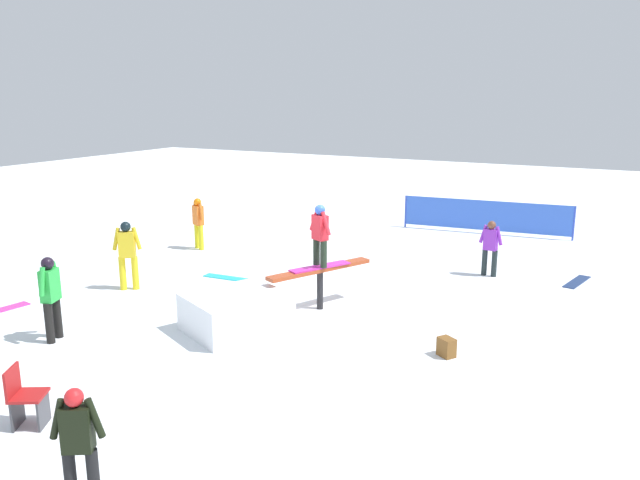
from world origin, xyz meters
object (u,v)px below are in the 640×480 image
object	(u,v)px
backpack_on_snow	(446,347)
bystander_orange	(198,221)
loose_snowboard_cyan	(227,278)
bystander_black	(78,440)
folding_chair	(25,399)
loose_snowboard_navy	(577,282)
main_rider_on_rail	(320,237)
bystander_yellow	(127,252)
bystander_green	(51,294)
bystander_purple	(490,245)
rail_feature	(320,274)

from	to	relation	value
backpack_on_snow	bystander_orange	bearing A→B (deg)	7.59
bystander_orange	loose_snowboard_cyan	size ratio (longest dim) A/B	1.21
bystander_black	folding_chair	world-z (taller)	bystander_black
bystander_orange	loose_snowboard_navy	world-z (taller)	bystander_orange
main_rider_on_rail	bystander_yellow	xyz separation A→B (m)	(-0.90, 4.63, -0.68)
bystander_yellow	bystander_green	bearing A→B (deg)	-106.80
bystander_green	main_rider_on_rail	bearing A→B (deg)	-62.99
bystander_purple	backpack_on_snow	distance (m)	5.43
loose_snowboard_cyan	backpack_on_snow	world-z (taller)	backpack_on_snow
rail_feature	backpack_on_snow	xyz separation A→B (m)	(-1.16, -3.14, -0.61)
rail_feature	loose_snowboard_cyan	bearing A→B (deg)	98.82
bystander_black	backpack_on_snow	xyz separation A→B (m)	(5.89, -2.45, -0.63)
rail_feature	loose_snowboard_cyan	world-z (taller)	rail_feature
main_rider_on_rail	loose_snowboard_cyan	bearing A→B (deg)	101.82
bystander_yellow	backpack_on_snow	xyz separation A→B (m)	(-0.26, -7.76, -0.75)
bystander_black	bystander_green	xyz separation A→B (m)	(3.17, 4.30, 0.11)
bystander_purple	backpack_on_snow	size ratio (longest dim) A/B	4.19
bystander_yellow	backpack_on_snow	world-z (taller)	bystander_yellow
bystander_purple	backpack_on_snow	world-z (taller)	bystander_purple
folding_chair	backpack_on_snow	bearing A→B (deg)	-71.66
bystander_purple	bystander_green	distance (m)	10.22
bystander_black	bystander_green	size ratio (longest dim) A/B	0.88
rail_feature	main_rider_on_rail	size ratio (longest dim) A/B	1.77
bystander_purple	loose_snowboard_navy	xyz separation A→B (m)	(0.44, -2.06, -0.79)
main_rider_on_rail	bystander_yellow	bearing A→B (deg)	129.03
bystander_orange	loose_snowboard_navy	xyz separation A→B (m)	(1.67, -10.34, -0.85)
rail_feature	bystander_purple	distance (m)	4.97
rail_feature	bystander_purple	world-z (taller)	bystander_purple
loose_snowboard_cyan	folding_chair	xyz separation A→B (m)	(-7.11, -1.77, 0.40)
bystander_green	loose_snowboard_cyan	distance (m)	4.89
bystander_purple	folding_chair	world-z (taller)	bystander_purple
loose_snowboard_cyan	bystander_green	bearing A→B (deg)	-99.22
bystander_purple	main_rider_on_rail	bearing A→B (deg)	-114.74
rail_feature	bystander_yellow	world-z (taller)	bystander_yellow
bystander_black	loose_snowboard_cyan	world-z (taller)	bystander_black
bystander_orange	backpack_on_snow	bearing A→B (deg)	179.65
main_rider_on_rail	bystander_purple	bearing A→B (deg)	-4.06
rail_feature	loose_snowboard_navy	bearing A→B (deg)	-20.27
bystander_black	folding_chair	xyz separation A→B (m)	(0.84, 2.04, -0.38)
bystander_orange	bystander_green	world-z (taller)	bystander_green
bystander_yellow	loose_snowboard_cyan	bearing A→B (deg)	14.62
bystander_purple	folding_chair	distance (m)	11.16
bystander_purple	loose_snowboard_navy	bearing A→B (deg)	19.39
loose_snowboard_cyan	bystander_orange	bearing A→B (deg)	137.02
rail_feature	loose_snowboard_navy	distance (m)	6.65
bystander_black	bystander_green	world-z (taller)	bystander_green
main_rider_on_rail	loose_snowboard_navy	xyz separation A→B (m)	(4.65, -4.70, -1.58)
bystander_yellow	backpack_on_snow	size ratio (longest dim) A/B	4.82
bystander_green	bystander_black	bearing A→B (deg)	-146.46
loose_snowboard_navy	folding_chair	xyz separation A→B (m)	(-10.85, 6.05, 0.40)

